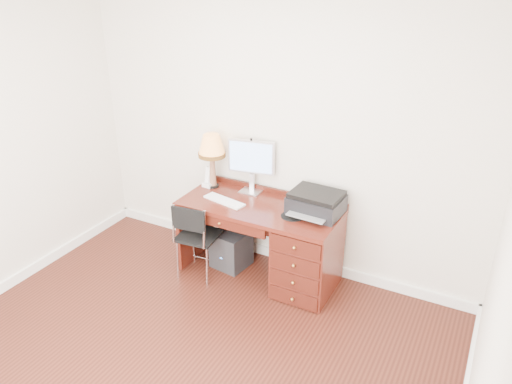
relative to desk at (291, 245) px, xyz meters
The scene contains 12 objects.
ground 1.50m from the desk, 102.93° to the right, with size 4.00×4.00×0.00m, color black.
room_shell 0.91m from the desk, 112.63° to the right, with size 4.00×4.00×4.00m.
desk is the anchor object (origin of this frame).
monitor 0.89m from the desk, 155.86° to the left, with size 0.46×0.18×0.52m.
keyboard 0.75m from the desk, behind, with size 0.43×0.12×0.02m, color white.
mouse_pad 0.35m from the desk, 57.86° to the right, with size 0.21×0.21×0.04m.
printer 0.49m from the desk, 29.18° to the left, with size 0.48×0.38×0.20m.
leg_lamp 1.20m from the desk, behind, with size 0.27×0.27×0.55m.
phone 1.06m from the desk, behind, with size 0.11×0.11×0.21m.
pen_cup 0.43m from the desk, 51.10° to the left, with size 0.08×0.08×0.10m, color black.
chair 0.91m from the desk, 160.02° to the right, with size 0.41×0.41×0.79m.
equipment_box 0.68m from the desk, behind, with size 0.32×0.32×0.38m, color black.
Camera 1 is at (1.88, -2.26, 2.83)m, focal length 35.00 mm.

